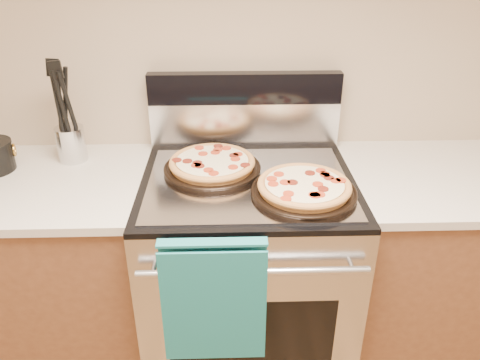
{
  "coord_description": "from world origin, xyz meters",
  "views": [
    {
      "loc": [
        -0.07,
        0.17,
        1.69
      ],
      "look_at": [
        -0.03,
        1.55,
        0.97
      ],
      "focal_mm": 35.0,
      "sensor_mm": 36.0,
      "label": 1
    }
  ],
  "objects_px": {
    "range_body": "(247,282)",
    "pepperoni_pizza_front": "(304,188)",
    "utensil_crock": "(71,144)",
    "pepperoni_pizza_back": "(212,165)"
  },
  "relations": [
    {
      "from": "range_body",
      "to": "pepperoni_pizza_front",
      "type": "xyz_separation_m",
      "value": [
        0.18,
        -0.13,
        0.5
      ]
    },
    {
      "from": "pepperoni_pizza_front",
      "to": "range_body",
      "type": "bearing_deg",
      "value": 144.16
    },
    {
      "from": "pepperoni_pizza_front",
      "to": "utensil_crock",
      "type": "bearing_deg",
      "value": 158.83
    },
    {
      "from": "pepperoni_pizza_back",
      "to": "utensil_crock",
      "type": "relative_size",
      "value": 2.58
    },
    {
      "from": "utensil_crock",
      "to": "pepperoni_pizza_back",
      "type": "bearing_deg",
      "value": -14.76
    },
    {
      "from": "pepperoni_pizza_front",
      "to": "pepperoni_pizza_back",
      "type": "bearing_deg",
      "value": 148.75
    },
    {
      "from": "pepperoni_pizza_back",
      "to": "pepperoni_pizza_front",
      "type": "xyz_separation_m",
      "value": [
        0.31,
        -0.19,
        -0.0
      ]
    },
    {
      "from": "range_body",
      "to": "pepperoni_pizza_back",
      "type": "xyz_separation_m",
      "value": [
        -0.13,
        0.06,
        0.5
      ]
    },
    {
      "from": "pepperoni_pizza_back",
      "to": "pepperoni_pizza_front",
      "type": "bearing_deg",
      "value": -31.25
    },
    {
      "from": "pepperoni_pizza_back",
      "to": "range_body",
      "type": "bearing_deg",
      "value": -23.97
    }
  ]
}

